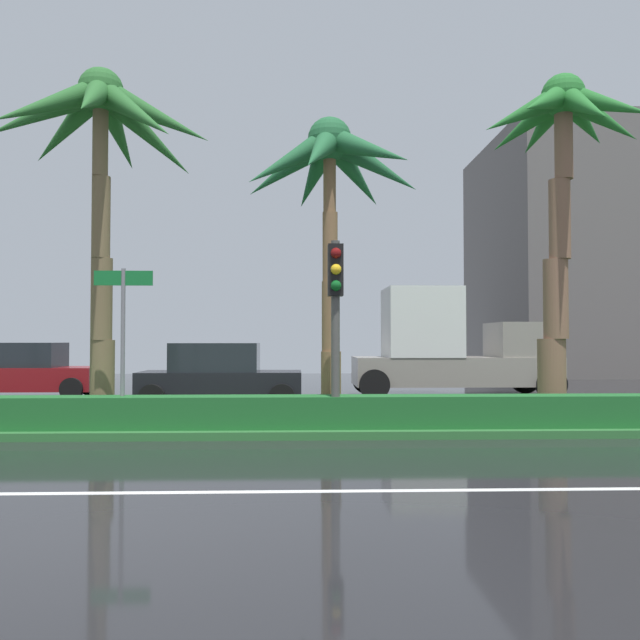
# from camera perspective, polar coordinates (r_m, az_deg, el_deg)

# --- Properties ---
(ground_plane) EXTENTS (90.00, 42.00, 0.10)m
(ground_plane) POSITION_cam_1_polar(r_m,az_deg,el_deg) (15.16, -9.04, -8.72)
(ground_plane) COLOR black
(near_lane_divider_stripe) EXTENTS (81.00, 0.14, 0.01)m
(near_lane_divider_stripe) POSITION_cam_1_polar(r_m,az_deg,el_deg) (8.34, -15.06, -14.11)
(near_lane_divider_stripe) COLOR white
(near_lane_divider_stripe) RESTS_ON ground_plane
(median_strip) EXTENTS (85.50, 4.00, 0.15)m
(median_strip) POSITION_cam_1_polar(r_m,az_deg,el_deg) (14.16, -9.53, -8.70)
(median_strip) COLOR #2D6B33
(median_strip) RESTS_ON ground_plane
(median_hedge) EXTENTS (76.50, 0.70, 0.60)m
(median_hedge) POSITION_cam_1_polar(r_m,az_deg,el_deg) (12.74, -10.35, -7.78)
(median_hedge) COLOR #1E6028
(median_hedge) RESTS_ON median_strip
(palm_tree_centre_left) EXTENTS (4.72, 4.69, 7.15)m
(palm_tree_centre_left) POSITION_cam_1_polar(r_m,az_deg,el_deg) (14.55, -18.25, 14.61)
(palm_tree_centre_left) COLOR brown
(palm_tree_centre_left) RESTS_ON median_strip
(palm_tree_centre) EXTENTS (3.87, 3.87, 6.23)m
(palm_tree_centre) POSITION_cam_1_polar(r_m,az_deg,el_deg) (13.93, 0.84, 12.26)
(palm_tree_centre) COLOR brown
(palm_tree_centre) RESTS_ON median_strip
(palm_tree_centre_right) EXTENTS (3.59, 3.57, 7.25)m
(palm_tree_centre_right) POSITION_cam_1_polar(r_m,az_deg,el_deg) (15.30, 20.03, 13.42)
(palm_tree_centre_right) COLOR brown
(palm_tree_centre_right) RESTS_ON median_strip
(traffic_signal_median_right) EXTENTS (0.28, 0.43, 3.50)m
(traffic_signal_median_right) POSITION_cam_1_polar(r_m,az_deg,el_deg) (12.33, 1.34, 1.81)
(traffic_signal_median_right) COLOR #4C4C47
(traffic_signal_median_right) RESTS_ON median_strip
(street_name_sign) EXTENTS (1.10, 0.08, 3.00)m
(street_name_sign) POSITION_cam_1_polar(r_m,az_deg,el_deg) (13.05, -16.54, -0.43)
(street_name_sign) COLOR slate
(street_name_sign) RESTS_ON median_strip
(car_in_traffic_second) EXTENTS (4.30, 2.02, 1.72)m
(car_in_traffic_second) POSITION_cam_1_polar(r_m,az_deg,el_deg) (22.64, -23.88, -4.05)
(car_in_traffic_second) COLOR maroon
(car_in_traffic_second) RESTS_ON ground_plane
(car_in_traffic_third) EXTENTS (4.30, 2.02, 1.72)m
(car_in_traffic_third) POSITION_cam_1_polar(r_m,az_deg,el_deg) (18.11, -8.63, -4.80)
(car_in_traffic_third) COLOR black
(car_in_traffic_third) RESTS_ON ground_plane
(box_truck_lead) EXTENTS (6.40, 2.64, 3.46)m
(box_truck_lead) POSITION_cam_1_polar(r_m,az_deg,el_deg) (21.71, 11.21, -2.37)
(box_truck_lead) COLOR gray
(box_truck_lead) RESTS_ON ground_plane
(building_far_right) EXTENTS (14.11, 11.68, 12.66)m
(building_far_right) POSITION_cam_1_polar(r_m,az_deg,el_deg) (40.17, 24.16, 4.89)
(building_far_right) COLOR #605B59
(building_far_right) RESTS_ON ground_plane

